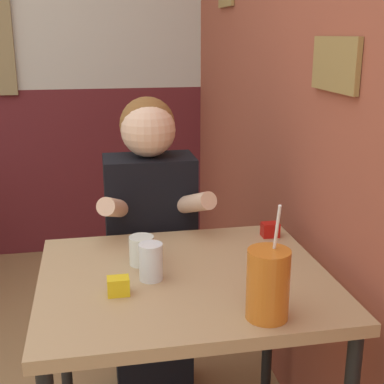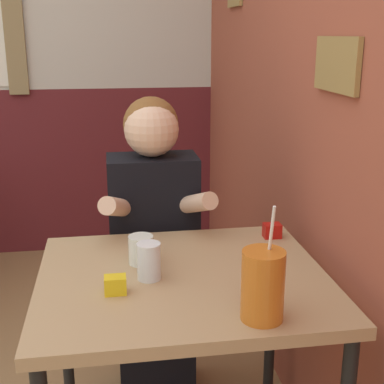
% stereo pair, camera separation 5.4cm
% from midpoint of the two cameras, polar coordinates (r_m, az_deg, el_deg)
% --- Properties ---
extents(brick_wall_right, '(0.08, 4.37, 2.70)m').
position_cam_midpoint_polar(brick_wall_right, '(2.48, 6.77, 14.34)').
color(brick_wall_right, '#9E4C38').
rests_on(brick_wall_right, ground_plane).
extents(main_table, '(0.85, 0.73, 0.75)m').
position_cam_midpoint_polar(main_table, '(1.64, -1.73, -11.45)').
color(main_table, tan).
rests_on(main_table, ground_plane).
extents(person_seated, '(0.42, 0.41, 1.22)m').
position_cam_midpoint_polar(person_seated, '(2.11, -5.13, -5.70)').
color(person_seated, black).
rests_on(person_seated, ground_plane).
extents(cocktail_pitcher, '(0.11, 0.11, 0.30)m').
position_cam_midpoint_polar(cocktail_pitcher, '(1.35, 6.96, -9.74)').
color(cocktail_pitcher, '#C6661E').
rests_on(cocktail_pitcher, main_table).
extents(glass_near_pitcher, '(0.07, 0.07, 0.11)m').
position_cam_midpoint_polar(glass_near_pitcher, '(1.56, -5.40, -7.42)').
color(glass_near_pitcher, silver).
rests_on(glass_near_pitcher, main_table).
extents(glass_center, '(0.08, 0.08, 0.09)m').
position_cam_midpoint_polar(glass_center, '(1.66, -6.32, -6.21)').
color(glass_center, silver).
rests_on(glass_center, main_table).
extents(condiment_ketchup, '(0.06, 0.04, 0.05)m').
position_cam_midpoint_polar(condiment_ketchup, '(1.90, 7.54, -4.01)').
color(condiment_ketchup, '#B7140F').
rests_on(condiment_ketchup, main_table).
extents(condiment_mustard, '(0.06, 0.04, 0.05)m').
position_cam_midpoint_polar(condiment_mustard, '(1.50, -8.90, -9.89)').
color(condiment_mustard, yellow).
rests_on(condiment_mustard, main_table).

